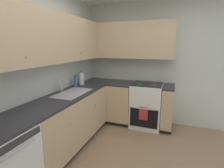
# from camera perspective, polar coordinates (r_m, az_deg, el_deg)

# --- Properties ---
(wall_back) EXTENTS (4.00, 0.05, 2.60)m
(wall_back) POSITION_cam_1_polar(r_m,az_deg,el_deg) (2.67, -26.42, 2.88)
(wall_back) COLOR silver
(wall_back) RESTS_ON ground_plane
(wall_right) EXTENTS (0.05, 3.10, 2.60)m
(wall_right) POSITION_cam_1_polar(r_m,az_deg,el_deg) (3.82, 14.21, 6.39)
(wall_right) COLOR silver
(wall_right) RESTS_ON ground_plane
(lower_cabinets_back) EXTENTS (1.84, 0.62, 0.88)m
(lower_cabinets_back) POSITION_cam_1_polar(r_m,az_deg,el_deg) (3.02, -14.38, -12.13)
(lower_cabinets_back) COLOR tan
(lower_cabinets_back) RESTS_ON ground_plane
(countertop_back) EXTENTS (3.04, 0.60, 0.03)m
(countertop_back) POSITION_cam_1_polar(r_m,az_deg,el_deg) (2.86, -14.86, -3.85)
(countertop_back) COLOR #2D2D33
(countertop_back) RESTS_ON lower_cabinets_back
(lower_cabinets_right) EXTENTS (0.62, 1.34, 0.88)m
(lower_cabinets_right) POSITION_cam_1_polar(r_m,az_deg,el_deg) (3.75, 7.51, -6.85)
(lower_cabinets_right) COLOR tan
(lower_cabinets_right) RESTS_ON ground_plane
(countertop_right) EXTENTS (0.60, 1.34, 0.03)m
(countertop_right) POSITION_cam_1_polar(r_m,az_deg,el_deg) (3.62, 7.71, -0.07)
(countertop_right) COLOR #2D2D33
(countertop_right) RESTS_ON lower_cabinets_right
(oven_range) EXTENTS (0.68, 0.62, 1.07)m
(oven_range) POSITION_cam_1_polar(r_m,az_deg,el_deg) (3.71, 11.55, -6.85)
(oven_range) COLOR white
(oven_range) RESTS_ON ground_plane
(upper_cabinets_back) EXTENTS (2.72, 0.34, 0.74)m
(upper_cabinets_back) POSITION_cam_1_polar(r_m,az_deg,el_deg) (2.71, -20.48, 14.31)
(upper_cabinets_back) COLOR tan
(upper_cabinets_right) EXTENTS (0.32, 1.89, 0.74)m
(upper_cabinets_right) POSITION_cam_1_polar(r_m,az_deg,el_deg) (3.72, 5.52, 14.37)
(upper_cabinets_right) COLOR tan
(sink) EXTENTS (0.71, 0.40, 0.10)m
(sink) POSITION_cam_1_polar(r_m,az_deg,el_deg) (2.94, -13.10, -3.77)
(sink) COLOR #B7B7BC
(sink) RESTS_ON countertop_back
(faucet) EXTENTS (0.07, 0.16, 0.22)m
(faucet) POSITION_cam_1_polar(r_m,az_deg,el_deg) (3.01, -16.53, -0.16)
(faucet) COLOR silver
(faucet) RESTS_ON countertop_back
(soap_bottle) EXTENTS (0.07, 0.07, 0.22)m
(soap_bottle) POSITION_cam_1_polar(r_m,az_deg,el_deg) (3.37, -12.17, 0.81)
(soap_bottle) COLOR #3F72BF
(soap_bottle) RESTS_ON countertop_back
(paper_towel_roll) EXTENTS (0.11, 0.11, 0.31)m
(paper_towel_roll) POSITION_cam_1_polar(r_m,az_deg,el_deg) (3.51, -10.27, 1.82)
(paper_towel_roll) COLOR white
(paper_towel_roll) RESTS_ON countertop_back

